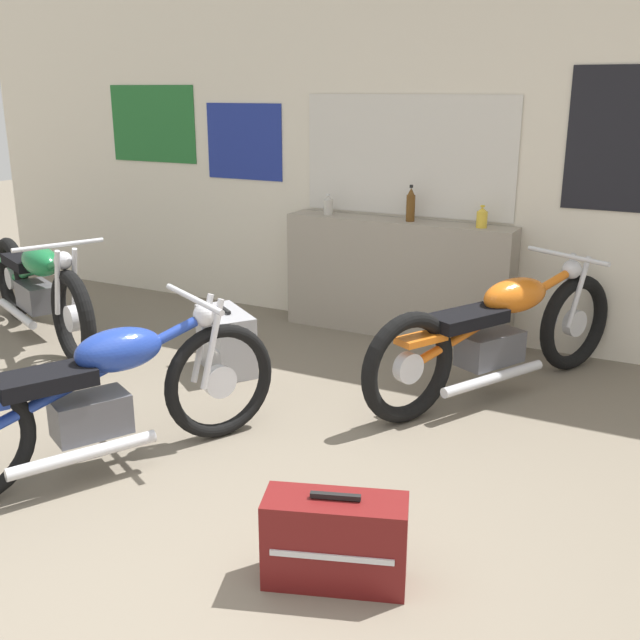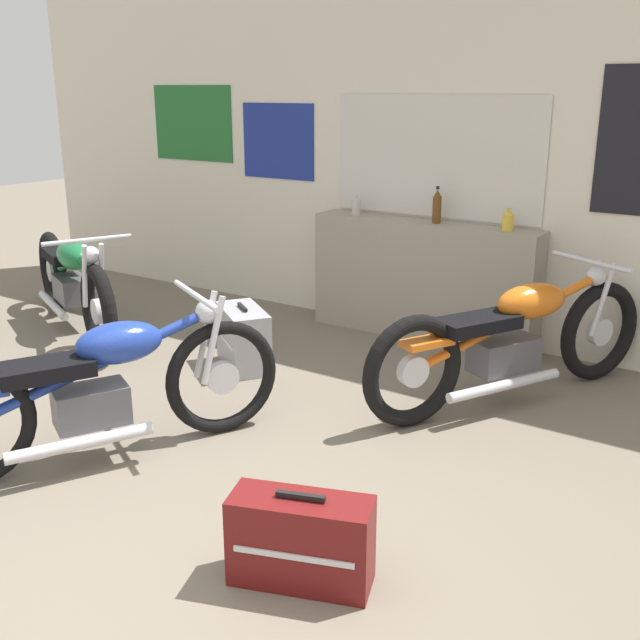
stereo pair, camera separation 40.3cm
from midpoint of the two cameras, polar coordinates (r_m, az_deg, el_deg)
ground_plane at (r=3.14m, az=-9.09°, el=-20.19°), size 24.00×24.00×0.00m
wall_back at (r=5.74m, az=16.10°, el=11.64°), size 10.00×0.07×2.80m
sill_counter at (r=5.93m, az=9.75°, el=2.97°), size 1.84×0.28×0.92m
bottle_leftmost at (r=6.07m, az=4.71°, el=8.65°), size 0.08×0.08×0.17m
bottle_left_center at (r=5.77m, az=10.92°, el=8.45°), size 0.07×0.07×0.28m
bottle_center at (r=5.57m, az=16.17°, el=7.25°), size 0.08×0.08×0.16m
motorcycle_orange at (r=4.84m, az=16.91°, el=-1.40°), size 1.12×2.00×0.85m
motorcycle_blue at (r=4.01m, az=-13.51°, el=-4.94°), size 1.03×1.81×0.85m
motorcycle_green at (r=6.28m, az=-16.62°, el=2.86°), size 2.01×1.05×0.86m
hard_case_silver at (r=5.28m, az=-3.70°, el=-1.41°), size 0.59×0.52×0.45m
hard_case_darkred at (r=3.08m, az=2.44°, el=-16.56°), size 0.61×0.39×0.40m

